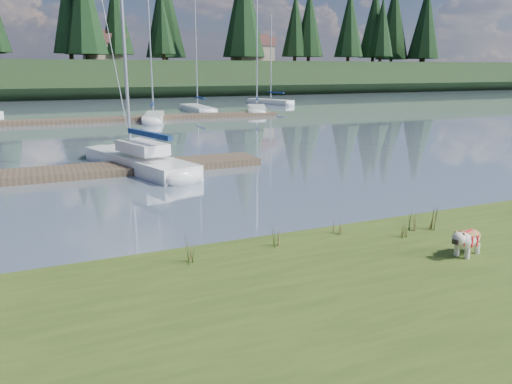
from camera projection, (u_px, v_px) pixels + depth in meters
name	position (u px, v px, depth m)	size (l,w,h in m)	color
ground	(101.00, 122.00, 39.60)	(200.00, 200.00, 0.00)	gray
bank	(401.00, 333.00, 7.58)	(60.00, 9.00, 0.35)	#3C5119
ridge	(65.00, 79.00, 77.19)	(200.00, 20.00, 5.00)	black
bulldog	(468.00, 238.00, 10.19)	(0.97, 0.58, 0.57)	silver
sailboat_main	(132.00, 157.00, 21.32)	(3.84, 8.40, 11.96)	white
dock_near	(63.00, 173.00, 19.34)	(16.00, 2.00, 0.30)	#4C3D2C
dock_far	(127.00, 119.00, 40.35)	(26.00, 2.20, 0.30)	#4C3D2C
sailboat_bg_2	(154.00, 116.00, 40.66)	(3.25, 7.28, 10.85)	white
sailboat_bg_3	(196.00, 108.00, 49.14)	(2.06, 8.72, 12.64)	white
sailboat_bg_4	(257.00, 109.00, 48.35)	(4.61, 8.02, 11.85)	white
sailboat_bg_5	(267.00, 101.00, 59.30)	(3.77, 7.13, 10.23)	white
weed_0	(276.00, 236.00, 10.76)	(0.17, 0.14, 0.52)	#475B23
weed_1	(338.00, 226.00, 11.58)	(0.17, 0.14, 0.40)	#475B23
weed_2	(410.00, 220.00, 11.80)	(0.17, 0.14, 0.58)	#475B23
weed_3	(192.00, 250.00, 9.83)	(0.17, 0.14, 0.60)	#475B23
weed_4	(404.00, 229.00, 11.30)	(0.17, 0.14, 0.47)	#475B23
weed_5	(435.00, 217.00, 11.87)	(0.17, 0.14, 0.72)	#475B23
mud_lip	(274.00, 247.00, 11.52)	(60.00, 0.50, 0.14)	#33281C
conifer_4	(84.00, 2.00, 69.60)	(6.16, 6.16, 15.10)	#382619
conifer_5	(162.00, 25.00, 78.40)	(3.96, 3.96, 10.35)	#382619
conifer_6	(243.00, 6.00, 80.96)	(7.04, 7.04, 17.00)	#382619
conifer_7	(309.00, 22.00, 89.54)	(5.28, 5.28, 13.20)	#382619
conifer_8	(382.00, 27.00, 91.24)	(4.62, 4.62, 11.77)	#382619
conifer_9	(426.00, 23.00, 98.67)	(5.94, 5.94, 14.62)	#382619
house_1	(104.00, 47.00, 76.61)	(6.30, 5.30, 4.65)	gray
house_2	(252.00, 49.00, 84.23)	(6.30, 5.30, 4.65)	gray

